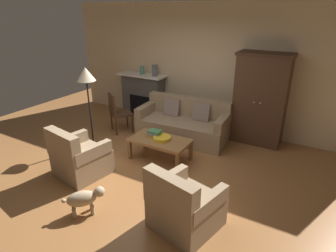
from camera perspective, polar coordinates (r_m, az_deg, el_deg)
ground_plane at (r=4.99m, az=-5.15°, el=-9.16°), size 9.60×9.60×0.00m
back_wall at (r=6.59m, az=7.38°, el=11.83°), size 7.20×0.10×2.80m
fireplace at (r=7.30m, az=-5.06°, el=6.28°), size 1.26×0.48×1.12m
armoire at (r=6.00m, az=18.32°, el=5.21°), size 1.06×0.57×1.87m
couch at (r=6.06m, az=3.16°, el=0.32°), size 1.97×0.96×0.86m
coffee_table at (r=5.16m, az=-1.65°, el=-3.25°), size 1.10×0.60×0.42m
fruit_bowl at (r=5.11m, az=-1.24°, el=-2.48°), size 0.33×0.33×0.06m
book_stack at (r=5.22m, az=-2.78°, el=-1.53°), size 0.27×0.20×0.13m
mantel_vase_jade at (r=7.13m, az=-5.32°, el=11.27°), size 0.11×0.11×0.20m
mantel_vase_slate at (r=6.92m, az=-2.70°, el=11.26°), size 0.14×0.14×0.27m
armchair_near_left at (r=4.95m, az=-17.65°, el=-6.28°), size 0.88×0.88×0.88m
armchair_near_right at (r=3.69m, az=3.26°, el=-16.14°), size 0.92×0.93×0.88m
side_chair_wooden at (r=6.42m, az=-10.31°, el=3.11°), size 0.61×0.61×0.90m
floor_lamp at (r=5.58m, az=-16.35°, el=9.21°), size 0.36×0.36×1.63m
dog at (r=4.09m, az=-16.71°, el=-13.98°), size 0.44×0.47×0.39m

